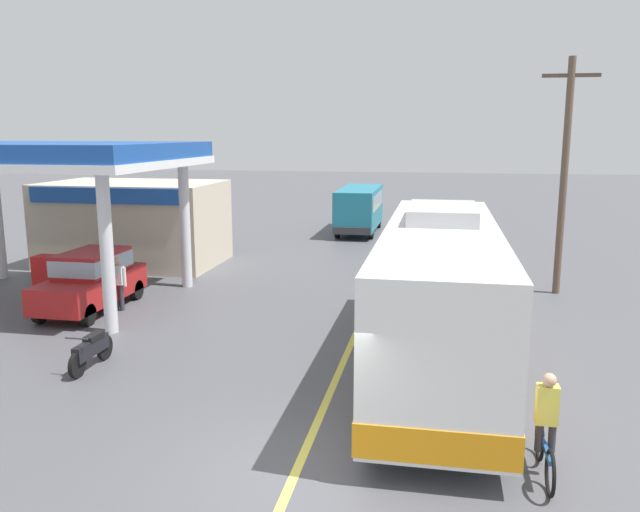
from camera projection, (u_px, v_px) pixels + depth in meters
The scene contains 12 objects.
ground at pixel (391, 251), 29.65m from camera, with size 120.00×120.00×0.00m, color #4C4C51.
lane_divider_stripe at pixel (382, 274), 24.83m from camera, with size 0.16×50.00×0.01m, color #D8CC4C.
coach_bus_main at pixel (440, 296), 14.64m from camera, with size 2.60×11.04×3.69m.
gas_station_roadside at pixel (109, 206), 24.38m from camera, with size 9.10×11.95×5.10m.
car_at_pump at pixel (91, 278), 19.61m from camera, with size 1.70×4.20×1.82m.
minibus_opposing_lane at pixel (359, 206), 34.76m from camera, with size 2.04×6.13×2.44m.
cyclist_on_shoulder at pixel (546, 429), 10.09m from camera, with size 0.34×1.82×1.72m.
motorcycle_parked_forecourt at pixel (91, 350), 14.80m from camera, with size 0.55×1.80×0.92m.
pedestrian_near_pump at pixel (96, 276), 20.14m from camera, with size 0.55×0.22×1.66m.
pedestrian_by_shop at pixel (118, 281), 19.52m from camera, with size 0.55×0.22×1.66m.
car_trailing_behind_bus at pixel (446, 227), 30.23m from camera, with size 1.70×4.20×1.82m.
utility_pole_roadside at pixel (564, 173), 21.07m from camera, with size 1.80×0.24×7.81m.
Camera 1 is at (2.14, -9.27, 5.41)m, focal length 35.77 mm.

